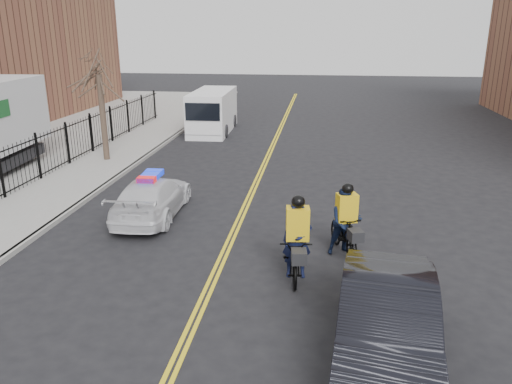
{
  "coord_description": "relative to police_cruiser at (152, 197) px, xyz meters",
  "views": [
    {
      "loc": [
        2.59,
        -12.26,
        6.12
      ],
      "look_at": [
        0.67,
        2.37,
        1.3
      ],
      "focal_mm": 35.0,
      "sensor_mm": 36.0,
      "label": 1
    }
  ],
  "objects": [
    {
      "name": "center_line_left",
      "position": [
        2.94,
        4.77,
        -0.68
      ],
      "size": [
        0.1,
        60.0,
        0.01
      ],
      "primitive_type": "cube",
      "color": "yellow",
      "rests_on": "ground"
    },
    {
      "name": "sidewalk",
      "position": [
        -4.48,
        4.77,
        -0.61
      ],
      "size": [
        3.0,
        60.0,
        0.15
      ],
      "primitive_type": "cube",
      "color": "gray",
      "rests_on": "ground"
    },
    {
      "name": "cargo_van",
      "position": [
        -1.1,
        14.75,
        0.55
      ],
      "size": [
        2.47,
        6.09,
        2.52
      ],
      "rotation": [
        0.0,
        0.0,
        0.03
      ],
      "color": "white",
      "rests_on": "ground"
    },
    {
      "name": "street_tree",
      "position": [
        -4.58,
        6.77,
        2.85
      ],
      "size": [
        3.2,
        3.2,
        4.8
      ],
      "color": "#3A2C22",
      "rests_on": "sidewalk"
    },
    {
      "name": "iron_fence",
      "position": [
        -5.98,
        4.77,
        0.32
      ],
      "size": [
        0.12,
        28.0,
        2.0
      ],
      "primitive_type": null,
      "color": "black",
      "rests_on": "ground"
    },
    {
      "name": "curb",
      "position": [
        -2.98,
        4.77,
        -0.61
      ],
      "size": [
        0.2,
        60.0,
        0.15
      ],
      "primitive_type": "cube",
      "color": "gray",
      "rests_on": "ground"
    },
    {
      "name": "dark_sedan",
      "position": [
        6.99,
        -7.12,
        0.16
      ],
      "size": [
        2.29,
        5.25,
        1.68
      ],
      "primitive_type": "imported",
      "rotation": [
        0.0,
        0.0,
        -0.1
      ],
      "color": "black",
      "rests_on": "ground"
    },
    {
      "name": "cyclist_near",
      "position": [
        5.13,
        -3.76,
        0.09
      ],
      "size": [
        1.02,
        2.33,
        2.21
      ],
      "rotation": [
        0.0,
        0.0,
        0.11
      ],
      "color": "black",
      "rests_on": "ground"
    },
    {
      "name": "police_cruiser",
      "position": [
        0.0,
        0.0,
        0.0
      ],
      "size": [
        2.05,
        4.72,
        1.51
      ],
      "rotation": [
        0.0,
        0.0,
        3.18
      ],
      "color": "silver",
      "rests_on": "ground"
    },
    {
      "name": "cyclist_far",
      "position": [
        6.42,
        -2.24,
        0.15
      ],
      "size": [
        1.22,
        2.17,
        2.11
      ],
      "rotation": [
        0.0,
        0.0,
        0.32
      ],
      "color": "black",
      "rests_on": "ground"
    },
    {
      "name": "center_line_right",
      "position": [
        3.1,
        4.77,
        -0.68
      ],
      "size": [
        0.1,
        60.0,
        0.01
      ],
      "primitive_type": "cube",
      "color": "yellow",
      "rests_on": "ground"
    },
    {
      "name": "ground",
      "position": [
        3.02,
        -3.23,
        -0.68
      ],
      "size": [
        120.0,
        120.0,
        0.0
      ],
      "primitive_type": "plane",
      "color": "black",
      "rests_on": "ground"
    }
  ]
}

